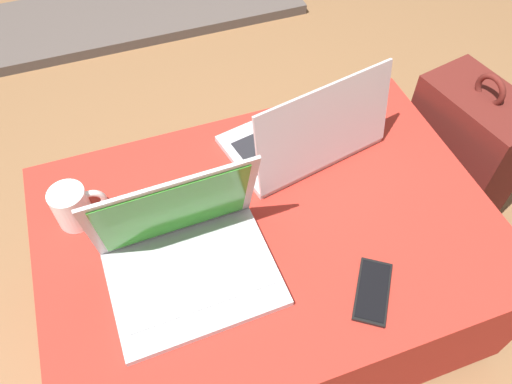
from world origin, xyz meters
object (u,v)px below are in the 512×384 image
(cell_phone, at_px, (373,291))
(coffee_mug, at_px, (74,206))
(laptop_near, at_px, (187,255))
(backpack, at_px, (460,158))
(laptop_far, at_px, (307,135))

(cell_phone, bearing_deg, coffee_mug, 179.07)
(laptop_near, relative_size, coffee_mug, 2.93)
(cell_phone, bearing_deg, backpack, 70.04)
(cell_phone, xyz_separation_m, coffee_mug, (-0.55, 0.39, 0.04))
(laptop_near, height_order, backpack, laptop_near)
(cell_phone, distance_m, coffee_mug, 0.67)
(backpack, bearing_deg, laptop_near, 91.08)
(backpack, bearing_deg, laptop_far, 73.93)
(cell_phone, height_order, coffee_mug, coffee_mug)
(cell_phone, height_order, backpack, backpack)
(cell_phone, bearing_deg, laptop_far, 120.90)
(backpack, distance_m, coffee_mug, 1.11)
(cell_phone, bearing_deg, laptop_near, -173.31)
(coffee_mug, bearing_deg, laptop_far, 2.64)
(laptop_far, distance_m, backpack, 0.56)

